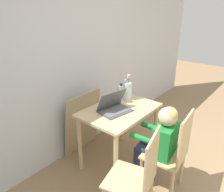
{
  "coord_description": "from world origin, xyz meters",
  "views": [
    {
      "loc": [
        -1.73,
        0.17,
        1.88
      ],
      "look_at": [
        0.03,
        1.61,
        0.93
      ],
      "focal_mm": 35.0,
      "sensor_mm": 36.0,
      "label": 1
    }
  ],
  "objects_px": {
    "chair_spare": "(137,178)",
    "flower_vase": "(127,90)",
    "chair_occupied": "(171,153)",
    "water_bottle": "(121,94)",
    "person_seated": "(161,137)",
    "laptop": "(114,106)"
  },
  "relations": [
    {
      "from": "chair_occupied",
      "to": "person_seated",
      "type": "xyz_separation_m",
      "value": [
        -0.01,
        0.13,
        0.15
      ]
    },
    {
      "from": "chair_occupied",
      "to": "laptop",
      "type": "relative_size",
      "value": 2.33
    },
    {
      "from": "person_seated",
      "to": "laptop",
      "type": "distance_m",
      "value": 0.62
    },
    {
      "from": "person_seated",
      "to": "chair_occupied",
      "type": "bearing_deg",
      "value": 90.0
    },
    {
      "from": "chair_occupied",
      "to": "person_seated",
      "type": "height_order",
      "value": "person_seated"
    },
    {
      "from": "flower_vase",
      "to": "water_bottle",
      "type": "bearing_deg",
      "value": -176.87
    },
    {
      "from": "chair_occupied",
      "to": "flower_vase",
      "type": "relative_size",
      "value": 2.72
    },
    {
      "from": "flower_vase",
      "to": "chair_occupied",
      "type": "bearing_deg",
      "value": -111.74
    },
    {
      "from": "person_seated",
      "to": "laptop",
      "type": "relative_size",
      "value": 2.43
    },
    {
      "from": "chair_occupied",
      "to": "water_bottle",
      "type": "distance_m",
      "value": 0.9
    },
    {
      "from": "chair_occupied",
      "to": "water_bottle",
      "type": "xyz_separation_m",
      "value": [
        0.17,
        0.79,
        0.4
      ]
    },
    {
      "from": "chair_spare",
      "to": "person_seated",
      "type": "distance_m",
      "value": 0.53
    },
    {
      "from": "chair_spare",
      "to": "person_seated",
      "type": "height_order",
      "value": "person_seated"
    },
    {
      "from": "chair_spare",
      "to": "flower_vase",
      "type": "height_order",
      "value": "flower_vase"
    },
    {
      "from": "chair_occupied",
      "to": "chair_spare",
      "type": "bearing_deg",
      "value": -14.56
    },
    {
      "from": "water_bottle",
      "to": "laptop",
      "type": "bearing_deg",
      "value": -163.19
    },
    {
      "from": "chair_spare",
      "to": "water_bottle",
      "type": "xyz_separation_m",
      "value": [
        0.69,
        0.71,
        0.4
      ]
    },
    {
      "from": "chair_spare",
      "to": "water_bottle",
      "type": "relative_size",
      "value": 3.66
    },
    {
      "from": "person_seated",
      "to": "water_bottle",
      "type": "xyz_separation_m",
      "value": [
        0.19,
        0.66,
        0.25
      ]
    },
    {
      "from": "chair_spare",
      "to": "flower_vase",
      "type": "xyz_separation_m",
      "value": [
        0.83,
        0.72,
        0.4
      ]
    },
    {
      "from": "laptop",
      "to": "person_seated",
      "type": "bearing_deg",
      "value": -75.15
    },
    {
      "from": "chair_spare",
      "to": "water_bottle",
      "type": "distance_m",
      "value": 1.07
    }
  ]
}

